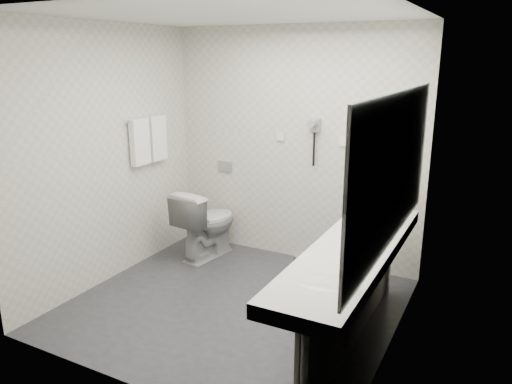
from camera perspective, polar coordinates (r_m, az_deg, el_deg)
The scene contains 30 objects.
floor at distance 4.58m, azimuth -2.60°, elevation -12.99°, with size 2.80×2.80×0.00m, color #29292F.
ceiling at distance 4.03m, azimuth -3.06°, elevation 20.01°, with size 2.80×2.80×0.00m, color silver.
wall_back at distance 5.26m, azimuth 4.39°, elevation 5.28°, with size 2.80×2.80×0.00m, color beige.
wall_front at distance 3.12m, azimuth -15.00°, elevation -2.45°, with size 2.80×2.80×0.00m, color beige.
wall_left at distance 4.97m, azimuth -16.91°, elevation 4.04°, with size 2.60×2.60×0.00m, color beige.
wall_right at distance 3.64m, azimuth 16.55°, elevation 0.02°, with size 2.60×2.60×0.00m, color beige.
vanity_counter at distance 3.66m, azimuth 11.12°, elevation -6.99°, with size 0.55×2.20×0.10m, color silver.
vanity_panel at distance 3.84m, azimuth 11.15°, elevation -12.93°, with size 0.03×2.15×0.75m, color gray.
vanity_post_far at distance 4.75m, azimuth 15.18°, elevation -7.44°, with size 0.06×0.06×0.75m, color silver.
mirror at distance 3.41m, azimuth 15.88°, elevation 2.49°, with size 0.02×2.20×1.05m, color #B2BCC6.
basin_near at distance 3.08m, azimuth 7.58°, elevation -10.60°, with size 0.40×0.31×0.05m, color silver.
basin_far at distance 4.24m, azimuth 13.71°, elevation -3.48°, with size 0.40×0.31×0.05m, color silver.
faucet_near at distance 2.99m, azimuth 11.20°, elevation -9.71°, with size 0.04×0.04×0.15m, color silver.
faucet_far at distance 4.17m, azimuth 16.38°, elevation -2.68°, with size 0.04×0.04×0.15m, color silver.
soap_bottle_a at distance 3.57m, azimuth 12.64°, elevation -6.01°, with size 0.04×0.04×0.09m, color white.
soap_bottle_b at distance 3.77m, azimuth 12.99°, elevation -4.85°, with size 0.07×0.07×0.09m, color white.
glass_left at distance 3.88m, azimuth 14.51°, elevation -4.23°, with size 0.06×0.06×0.11m, color silver.
glass_right at distance 3.88m, azimuth 14.36°, elevation -4.22°, with size 0.06×0.06×0.11m, color silver.
toilet at distance 5.48m, azimuth -5.76°, elevation -3.60°, with size 0.44×0.78×0.79m, color silver.
flush_plate at distance 5.69m, azimuth -3.62°, elevation 3.00°, with size 0.18×0.02×0.12m, color #B2B5BA.
pedal_bin at distance 4.92m, azimuth 5.54°, elevation -8.99°, with size 0.21×0.21×0.29m, color #B2B5BA.
bin_lid at distance 4.86m, azimuth 5.59°, elevation -7.34°, with size 0.21×0.21×0.01m, color #B2B5BA.
towel_rail at distance 5.29m, azimuth -12.60°, elevation 8.30°, with size 0.02×0.02×0.62m, color silver.
towel_near at distance 5.21m, azimuth -13.37°, elevation 5.70°, with size 0.07×0.24×0.48m, color white.
towel_far at distance 5.42m, azimuth -11.43°, elevation 6.18°, with size 0.07×0.24×0.48m, color white.
dryer_cradle at distance 5.11m, azimuth 6.91°, elevation 7.74°, with size 0.10×0.04×0.14m, color gray.
dryer_barrel at distance 5.04m, azimuth 6.63°, elevation 7.98°, with size 0.08×0.08×0.14m, color gray.
dryer_cord at distance 5.13m, azimuth 6.76°, elevation 4.95°, with size 0.02×0.02×0.35m, color black.
switch_plate_a at distance 5.30m, azimuth 2.86°, elevation 6.47°, with size 0.09×0.02×0.09m, color silver.
switch_plate_b at distance 5.05m, azimuth 10.12°, elevation 5.79°, with size 0.09×0.02×0.09m, color silver.
Camera 1 is at (2.04, -3.46, 2.19)m, focal length 34.34 mm.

